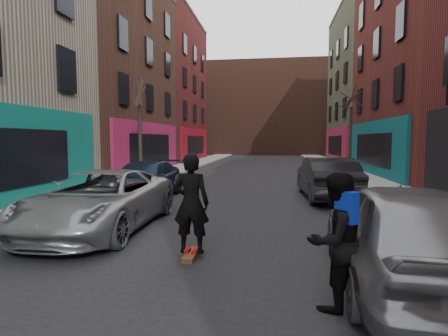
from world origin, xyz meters
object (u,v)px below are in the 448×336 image
(parked_left_far, at_px, (101,200))
(skateboard, at_px, (191,255))
(parked_right_end, at_px, (326,178))
(skateboarder, at_px, (191,203))
(tree_left_far, at_px, (140,120))
(pedestrian, at_px, (335,241))
(tree_right_far, at_px, (351,122))
(parked_left_end, at_px, (144,180))
(parked_right_far, at_px, (403,232))

(parked_left_far, distance_m, skateboard, 3.43)
(parked_right_end, xyz_separation_m, skateboarder, (-3.66, -7.50, 0.27))
(tree_left_far, distance_m, skateboard, 13.60)
(skateboard, relative_size, pedestrian, 0.42)
(tree_right_far, height_order, parked_left_far, tree_right_far)
(parked_right_end, xyz_separation_m, pedestrian, (-1.21, -9.26, 0.13))
(parked_left_end, relative_size, skateboard, 6.34)
(parked_right_end, bearing_deg, skateboarder, 60.95)
(parked_right_far, bearing_deg, parked_left_far, -18.09)
(parked_left_far, xyz_separation_m, pedestrian, (5.28, -3.57, 0.19))
(skateboard, bearing_deg, tree_right_far, 69.55)
(parked_left_end, bearing_deg, skateboarder, -60.47)
(parked_left_end, distance_m, parked_right_far, 10.05)
(parked_right_end, bearing_deg, skateboard, 60.95)
(parked_left_far, relative_size, parked_left_end, 1.09)
(parked_left_end, height_order, skateboarder, skateboarder)
(parked_right_far, bearing_deg, pedestrian, 42.26)
(tree_right_far, xyz_separation_m, parked_right_far, (-3.00, -18.68, -2.67))
(parked_left_far, xyz_separation_m, parked_right_end, (6.48, 5.69, 0.05))
(parked_right_far, bearing_deg, skateboarder, -8.60)
(skateboard, bearing_deg, parked_right_end, 63.97)
(parked_left_far, bearing_deg, skateboarder, -33.56)
(tree_right_far, xyz_separation_m, skateboarder, (-6.66, -17.87, -2.44))
(parked_left_far, xyz_separation_m, parked_left_end, (-0.60, 4.52, -0.03))
(skateboarder, bearing_deg, parked_right_far, 167.54)
(tree_right_far, relative_size, skateboarder, 3.45)
(parked_left_end, height_order, parked_right_end, parked_right_end)
(skateboarder, bearing_deg, tree_left_far, -64.22)
(skateboarder, xyz_separation_m, pedestrian, (2.45, -1.76, -0.13))
(tree_left_far, bearing_deg, parked_right_far, -53.45)
(parked_left_far, xyz_separation_m, skateboard, (2.83, -1.80, -0.72))
(parked_right_far, xyz_separation_m, pedestrian, (-1.21, -0.96, 0.10))
(tree_left_far, relative_size, parked_right_end, 1.31)
(parked_right_far, height_order, skateboard, parked_right_far)
(tree_left_far, distance_m, pedestrian, 16.09)
(parked_right_far, xyz_separation_m, skateboarder, (-3.66, 0.81, 0.23))
(parked_right_far, height_order, pedestrian, pedestrian)
(parked_right_far, relative_size, skateboard, 6.28)
(parked_left_end, xyz_separation_m, parked_right_end, (7.08, 1.18, 0.08))
(parked_left_end, height_order, parked_right_far, parked_right_far)
(parked_left_far, bearing_deg, tree_right_far, 58.43)
(tree_right_far, xyz_separation_m, pedestrian, (-4.21, -19.64, -2.58))
(skateboarder, bearing_deg, parked_left_far, -32.56)
(tree_right_far, bearing_deg, parked_left_end, -131.11)
(parked_right_end, bearing_deg, parked_right_far, 86.96)
(parked_right_end, height_order, skateboarder, skateboarder)
(parked_right_end, distance_m, pedestrian, 9.34)
(parked_left_end, bearing_deg, parked_right_far, -44.10)
(skateboarder, bearing_deg, pedestrian, 144.21)
(parked_left_end, distance_m, skateboarder, 7.20)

